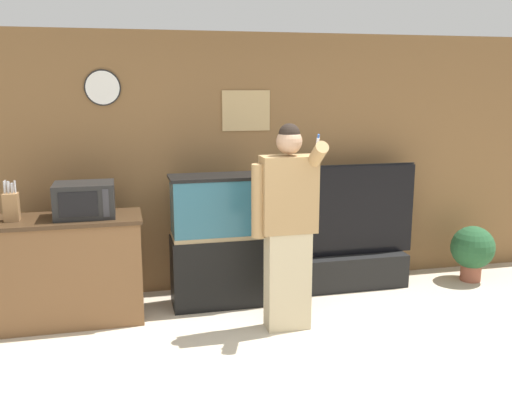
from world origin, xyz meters
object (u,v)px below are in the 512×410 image
at_px(aquarium_on_stand, 222,241).
at_px(tv_on_stand, 354,251).
at_px(knife_block, 11,206).
at_px(potted_plant, 473,249).
at_px(microwave, 85,200).
at_px(counter_island, 72,270).
at_px(person_standing, 287,225).

bearing_deg(aquarium_on_stand, tv_on_stand, 6.64).
bearing_deg(knife_block, potted_plant, 1.65).
bearing_deg(aquarium_on_stand, microwave, -175.43).
distance_m(aquarium_on_stand, potted_plant, 2.76).
distance_m(counter_island, tv_on_stand, 2.83).
bearing_deg(aquarium_on_stand, person_standing, -56.93).
bearing_deg(knife_block, microwave, 1.33).
bearing_deg(counter_island, potted_plant, 1.62).
height_order(aquarium_on_stand, tv_on_stand, tv_on_stand).
distance_m(tv_on_stand, person_standing, 1.42).
height_order(microwave, potted_plant, microwave).
distance_m(microwave, person_standing, 1.78).
bearing_deg(person_standing, microwave, 160.65).
distance_m(knife_block, potted_plant, 4.63).
distance_m(counter_island, person_standing, 1.96).
relative_size(microwave, knife_block, 1.48).
relative_size(microwave, aquarium_on_stand, 0.40).
bearing_deg(microwave, knife_block, -178.67).
relative_size(counter_island, knife_block, 3.64).
relative_size(microwave, tv_on_stand, 0.39).
relative_size(microwave, person_standing, 0.29).
relative_size(counter_island, tv_on_stand, 0.96).
bearing_deg(microwave, aquarium_on_stand, 4.57).
relative_size(microwave, potted_plant, 0.85).
height_order(aquarium_on_stand, potted_plant, aquarium_on_stand).
xyz_separation_m(counter_island, knife_block, (-0.45, -0.02, 0.60)).
bearing_deg(microwave, counter_island, 179.43).
xyz_separation_m(person_standing, potted_plant, (2.30, 0.70, -0.58)).
bearing_deg(potted_plant, tv_on_stand, 173.55).
xyz_separation_m(tv_on_stand, person_standing, (-0.99, -0.85, 0.55)).
xyz_separation_m(counter_island, potted_plant, (4.12, 0.12, -0.13)).
bearing_deg(knife_block, aquarium_on_stand, 3.51).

